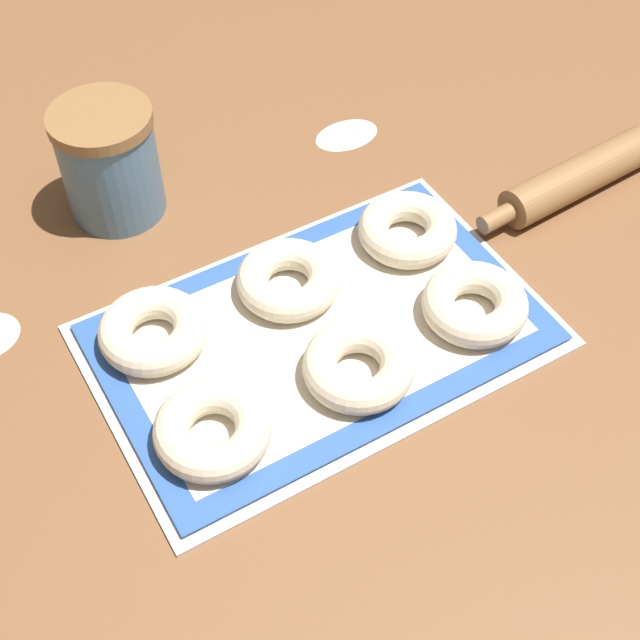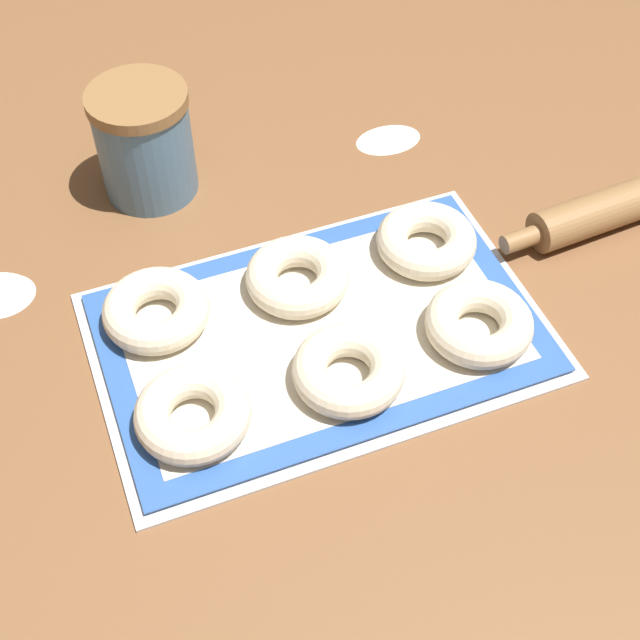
% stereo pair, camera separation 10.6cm
% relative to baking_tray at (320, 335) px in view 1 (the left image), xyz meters
% --- Properties ---
extents(ground_plane, '(2.80, 2.80, 0.00)m').
position_rel_baking_tray_xyz_m(ground_plane, '(0.02, -0.02, -0.00)').
color(ground_plane, brown).
extents(baking_tray, '(0.52, 0.34, 0.01)m').
position_rel_baking_tray_xyz_m(baking_tray, '(0.00, 0.00, 0.00)').
color(baking_tray, silver).
rests_on(baking_tray, ground_plane).
extents(baking_mat, '(0.50, 0.31, 0.00)m').
position_rel_baking_tray_xyz_m(baking_mat, '(0.00, 0.00, 0.01)').
color(baking_mat, '#2D569E').
rests_on(baking_mat, baking_tray).
extents(bagel_front_left, '(0.13, 0.13, 0.04)m').
position_rel_baking_tray_xyz_m(bagel_front_left, '(-0.17, -0.07, 0.03)').
color(bagel_front_left, beige).
rests_on(bagel_front_left, baking_mat).
extents(bagel_front_center, '(0.13, 0.13, 0.04)m').
position_rel_baking_tray_xyz_m(bagel_front_center, '(0.00, -0.08, 0.03)').
color(bagel_front_center, beige).
rests_on(bagel_front_center, baking_mat).
extents(bagel_front_right, '(0.13, 0.13, 0.04)m').
position_rel_baking_tray_xyz_m(bagel_front_right, '(0.17, -0.07, 0.03)').
color(bagel_front_right, beige).
rests_on(bagel_front_right, baking_mat).
extents(bagel_back_left, '(0.13, 0.13, 0.04)m').
position_rel_baking_tray_xyz_m(bagel_back_left, '(-0.17, 0.08, 0.03)').
color(bagel_back_left, beige).
rests_on(bagel_back_left, baking_mat).
extents(bagel_back_center, '(0.13, 0.13, 0.04)m').
position_rel_baking_tray_xyz_m(bagel_back_center, '(-0.00, 0.07, 0.03)').
color(bagel_back_center, beige).
rests_on(bagel_back_center, baking_mat).
extents(bagel_back_right, '(0.13, 0.13, 0.04)m').
position_rel_baking_tray_xyz_m(bagel_back_right, '(0.17, 0.07, 0.03)').
color(bagel_back_right, beige).
rests_on(bagel_back_right, baking_mat).
extents(flour_canister, '(0.13, 0.13, 0.15)m').
position_rel_baking_tray_xyz_m(flour_canister, '(-0.12, 0.33, 0.07)').
color(flour_canister, slate).
rests_on(flour_canister, ground_plane).
extents(rolling_pin, '(0.44, 0.08, 0.05)m').
position_rel_baking_tray_xyz_m(rolling_pin, '(0.48, 0.05, 0.02)').
color(rolling_pin, olive).
rests_on(rolling_pin, ground_plane).
extents(flour_patch_side, '(0.10, 0.06, 0.00)m').
position_rel_baking_tray_xyz_m(flour_patch_side, '(0.22, 0.30, -0.00)').
color(flour_patch_side, white).
rests_on(flour_patch_side, ground_plane).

